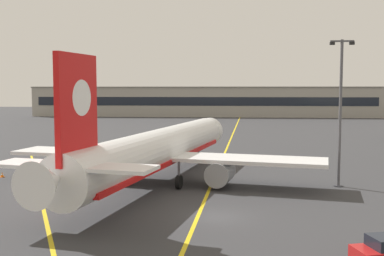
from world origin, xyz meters
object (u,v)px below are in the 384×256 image
at_px(airliner_foreground, 159,150).
at_px(apron_lamp_post, 340,111).
at_px(safety_cone_by_nose_gear, 184,157).
at_px(safety_cone_by_port_wing, 2,175).

distance_m(airliner_foreground, apron_lamp_post, 17.78).
bearing_deg(safety_cone_by_nose_gear, apron_lamp_post, -43.95).
bearing_deg(airliner_foreground, safety_cone_by_nose_gear, 87.15).
xyz_separation_m(airliner_foreground, apron_lamp_post, (17.34, 0.08, 3.92)).
xyz_separation_m(airliner_foreground, safety_cone_by_nose_gear, (0.80, 16.02, -3.11)).
distance_m(apron_lamp_post, safety_cone_by_port_wing, 35.28).
bearing_deg(airliner_foreground, safety_cone_by_port_wing, 173.50).
height_order(airliner_foreground, safety_cone_by_nose_gear, airliner_foreground).
xyz_separation_m(apron_lamp_post, safety_cone_by_nose_gear, (-16.54, 15.95, -7.03)).
height_order(airliner_foreground, safety_cone_by_port_wing, airliner_foreground).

